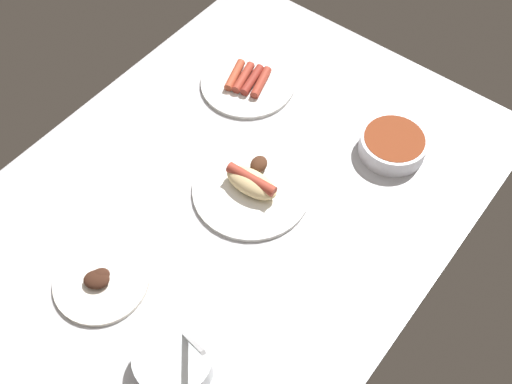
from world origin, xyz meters
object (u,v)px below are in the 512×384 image
Objects in this scene: plate_grilled_meat at (101,281)px; bowl_chili at (393,144)px; bowl_coleslaw at (174,360)px; plate_hotdog_assembled at (252,186)px; plate_sausages at (248,82)px.

plate_grilled_meat is 69.95cm from bowl_chili.
bowl_coleslaw reaches higher than plate_hotdog_assembled.
plate_hotdog_assembled reaches higher than bowl_chili.
plate_hotdog_assembled is (-28.25, 18.27, -0.95)cm from bowl_chili.
bowl_coleslaw is at bearing -151.93° from plate_sausages.
plate_hotdog_assembled is (-24.44, -20.64, 0.74)cm from plate_sausages.
bowl_chili is at bearing -23.54° from plate_grilled_meat.
plate_sausages is 1.54× the size of bowl_chili.
plate_hotdog_assembled is at bearing 18.74° from bowl_coleslaw.
plate_grilled_meat is at bearing -169.68° from plate_sausages.
plate_hotdog_assembled is (39.19, 13.29, -1.44)cm from bowl_coleslaw.
bowl_chili is 67.62cm from bowl_coleslaw.
bowl_coleslaw is 0.58× the size of plate_hotdog_assembled.
plate_grilled_meat is 37.15cm from plate_hotdog_assembled.
plate_sausages is at bearing 40.18° from plate_hotdog_assembled.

